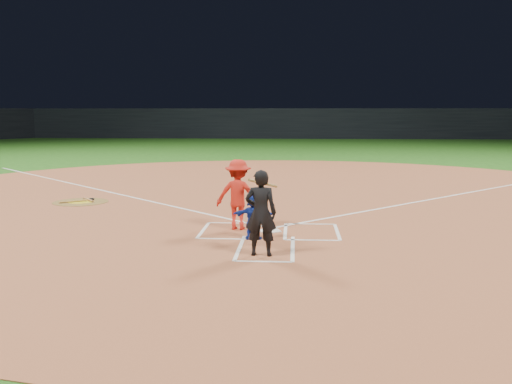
# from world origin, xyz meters

# --- Properties ---
(ground) EXTENTS (120.00, 120.00, 0.00)m
(ground) POSITION_xyz_m (0.00, 0.00, 0.00)
(ground) COLOR #1D5114
(ground) RESTS_ON ground
(home_plate_dirt) EXTENTS (28.00, 28.00, 0.01)m
(home_plate_dirt) POSITION_xyz_m (0.00, 6.00, 0.01)
(home_plate_dirt) COLOR brown
(home_plate_dirt) RESTS_ON ground
(stadium_wall_far) EXTENTS (80.00, 1.20, 3.20)m
(stadium_wall_far) POSITION_xyz_m (0.00, 48.00, 1.60)
(stadium_wall_far) COLOR black
(stadium_wall_far) RESTS_ON ground
(home_plate) EXTENTS (0.60, 0.60, 0.02)m
(home_plate) POSITION_xyz_m (0.00, 0.00, 0.02)
(home_plate) COLOR white
(home_plate) RESTS_ON home_plate_dirt
(on_deck_circle) EXTENTS (1.70, 1.70, 0.01)m
(on_deck_circle) POSITION_xyz_m (-6.11, 3.97, 0.02)
(on_deck_circle) COLOR brown
(on_deck_circle) RESTS_ON home_plate_dirt
(on_deck_logo) EXTENTS (0.80, 0.80, 0.00)m
(on_deck_logo) POSITION_xyz_m (-6.11, 3.97, 0.02)
(on_deck_logo) COLOR gold
(on_deck_logo) RESTS_ON on_deck_circle
(on_deck_bat_a) EXTENTS (0.59, 0.69, 0.06)m
(on_deck_bat_a) POSITION_xyz_m (-5.96, 4.22, 0.05)
(on_deck_bat_a) COLOR #9D6639
(on_deck_bat_a) RESTS_ON on_deck_circle
(on_deck_bat_b) EXTENTS (0.72, 0.54, 0.06)m
(on_deck_bat_b) POSITION_xyz_m (-6.31, 3.87, 0.05)
(on_deck_bat_b) COLOR olive
(on_deck_bat_b) RESTS_ON on_deck_circle
(bat_weight_donut) EXTENTS (0.19, 0.19, 0.05)m
(bat_weight_donut) POSITION_xyz_m (-5.91, 4.37, 0.05)
(bat_weight_donut) COLOR black
(bat_weight_donut) RESTS_ON on_deck_circle
(catcher) EXTENTS (0.96, 0.35, 1.02)m
(catcher) POSITION_xyz_m (-0.33, -0.89, 0.52)
(catcher) COLOR navy
(catcher) RESTS_ON home_plate_dirt
(umpire) EXTENTS (0.64, 0.44, 1.69)m
(umpire) POSITION_xyz_m (-0.08, -2.32, 0.86)
(umpire) COLOR black
(umpire) RESTS_ON home_plate_dirt
(chalk_markings) EXTENTS (28.35, 17.32, 0.01)m
(chalk_markings) POSITION_xyz_m (0.00, 5.29, 0.01)
(chalk_markings) COLOR white
(chalk_markings) RESTS_ON home_plate_dirt
(batter_at_plate) EXTENTS (1.51, 0.82, 1.68)m
(batter_at_plate) POSITION_xyz_m (-0.77, 0.18, 0.85)
(batter_at_plate) COLOR red
(batter_at_plate) RESTS_ON home_plate_dirt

